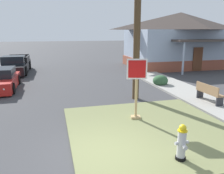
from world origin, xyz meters
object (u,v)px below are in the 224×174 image
object	(u,v)px
street_bench	(209,92)
utility_pole	(138,1)
fire_hydrant	(182,143)
stop_sign	(136,90)
pickup_truck_black	(16,66)
parked_sedan_red	(1,80)
manhole_cover	(101,122)

from	to	relation	value
street_bench	utility_pole	bearing A→B (deg)	149.95
fire_hydrant	stop_sign	distance (m)	3.15
pickup_truck_black	street_bench	size ratio (longest dim) A/B	3.58
stop_sign	street_bench	world-z (taller)	stop_sign
pickup_truck_black	parked_sedan_red	bearing A→B (deg)	-90.65
manhole_cover	pickup_truck_black	distance (m)	13.00
manhole_cover	utility_pole	xyz separation A→B (m)	(2.37, 2.59, 4.74)
fire_hydrant	pickup_truck_black	bearing A→B (deg)	111.57
stop_sign	street_bench	distance (m)	4.20
fire_hydrant	stop_sign	bearing A→B (deg)	91.99
pickup_truck_black	street_bench	distance (m)	15.06
manhole_cover	street_bench	distance (m)	5.47
stop_sign	parked_sedan_red	xyz separation A→B (m)	(-6.03, 6.63, -0.69)
stop_sign	street_bench	bearing A→B (deg)	14.32
manhole_cover	parked_sedan_red	xyz separation A→B (m)	(-4.68, 6.46, 0.53)
parked_sedan_red	street_bench	distance (m)	11.51
street_bench	manhole_cover	bearing A→B (deg)	-170.91
parked_sedan_red	pickup_truck_black	distance (m)	5.67
utility_pole	parked_sedan_red	bearing A→B (deg)	151.26
utility_pole	fire_hydrant	bearing A→B (deg)	-98.87
stop_sign	parked_sedan_red	size ratio (longest dim) A/B	0.56
manhole_cover	fire_hydrant	bearing A→B (deg)	-65.79
street_bench	pickup_truck_black	bearing A→B (deg)	131.54
manhole_cover	utility_pole	distance (m)	5.90
parked_sedan_red	utility_pole	bearing A→B (deg)	-28.74
manhole_cover	parked_sedan_red	distance (m)	8.00
pickup_truck_black	stop_sign	bearing A→B (deg)	-64.11
pickup_truck_black	utility_pole	xyz separation A→B (m)	(6.99, -9.54, 4.13)
fire_hydrant	parked_sedan_red	distance (m)	11.48
pickup_truck_black	street_bench	bearing A→B (deg)	-48.46
fire_hydrant	stop_sign	xyz separation A→B (m)	(-0.11, 3.07, 0.68)
manhole_cover	pickup_truck_black	world-z (taller)	pickup_truck_black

